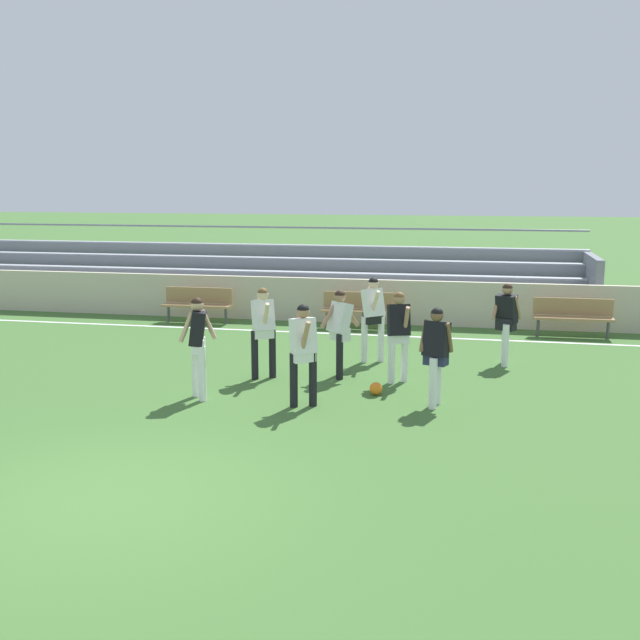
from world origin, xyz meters
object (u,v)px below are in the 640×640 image
Objects in this scene: player_white_trailing_run at (303,346)px; player_white_challenging at (340,326)px; player_white_pressing_high at (373,312)px; player_dark_wide_right at (436,348)px; bench_centre_sideline at (573,314)px; player_dark_wide_left at (506,317)px; player_white_deep_cover at (263,325)px; bleacher_stand at (244,274)px; player_dark_on_ball at (399,329)px; soccer_ball at (376,389)px; player_dark_overlapping at (198,339)px; bench_near_wall_gap at (359,307)px; bench_far_right at (198,302)px.

player_white_trailing_run reaches higher than player_white_challenging.
player_white_challenging is 0.95× the size of player_white_pressing_high.
player_dark_wide_right is 0.94× the size of player_white_pressing_high.
player_dark_wide_left is at bearing -117.18° from bench_centre_sideline.
bench_centre_sideline is 7.95m from player_white_deep_cover.
bleacher_stand is 12.02× the size of player_dark_wide_left.
player_white_deep_cover is at bearing 160.00° from player_dark_wide_right.
player_white_trailing_run is 1.03× the size of player_dark_wide_right.
player_dark_on_ball is at bearing -7.49° from player_white_challenging.
player_dark_on_ball is at bearing 53.80° from player_white_trailing_run.
player_white_pressing_high is at bearing 99.21° from soccer_ball.
player_white_trailing_run is 2.25m from player_dark_on_ball.
player_white_challenging is at bearing 172.51° from player_dark_on_ball.
player_dark_overlapping is at bearing -174.79° from player_dark_wide_right.
player_white_trailing_run is 1.02× the size of player_white_challenging.
player_dark_wide_left reaches higher than player_dark_wide_right.
player_dark_wide_left is (4.38, 2.00, -0.04)m from player_white_deep_cover.
player_dark_on_ball is at bearing -73.31° from bench_near_wall_gap.
player_dark_on_ball is at bearing 5.03° from player_white_deep_cover.
player_dark_overlapping is at bearing 177.22° from player_white_trailing_run.
player_white_challenging reaches higher than bench_far_right.
bleacher_stand is at bearing 119.98° from soccer_ball.
bench_near_wall_gap is at bearing 180.00° from bench_centre_sideline.
bleacher_stand is 9.51m from player_dark_on_ball.
bench_near_wall_gap is at bearing 0.00° from bench_far_right.
bench_centre_sideline is 1.11× the size of player_dark_wide_right.
soccer_ball is (1.05, 0.91, -0.88)m from player_white_trailing_run.
player_white_deep_cover is at bearing -70.32° from bleacher_stand.
soccer_ball is (0.82, -1.05, -0.86)m from player_white_challenging.
bleacher_stand reaches higher than player_dark_overlapping.
bleacher_stand is 12.10× the size of player_dark_wide_right.
bleacher_stand is 10.86× the size of bench_near_wall_gap.
soccer_ball is (-1.02, 0.47, -0.84)m from player_dark_wide_right.
player_white_trailing_run is 1.80m from player_dark_overlapping.
bench_far_right reaches higher than soccer_ball.
player_white_trailing_run is (4.01, -9.68, 0.07)m from bleacher_stand.
player_white_pressing_high reaches higher than player_white_challenging.
player_dark_wide_left is 3.58m from soccer_ball.
player_dark_wide_right reaches higher than bench_near_wall_gap.
soccer_ball is at bearing -47.35° from bench_far_right.
player_white_deep_cover is 1.02× the size of player_dark_on_ball.
bleacher_stand is 11.44× the size of player_dark_overlapping.
player_dark_overlapping is (-1.64, -6.70, 0.48)m from bench_near_wall_gap.
bench_centre_sideline is at bearing 40.76° from player_white_deep_cover.
bleacher_stand is 11.70× the size of player_white_trailing_run.
bleacher_stand is at bearing 112.49° from player_white_trailing_run.
bench_far_right is 1.05× the size of player_dark_overlapping.
player_white_trailing_run reaches higher than player_dark_wide_left.
bench_centre_sideline is 9.48m from player_dark_overlapping.
bench_near_wall_gap is (3.85, -2.90, -0.38)m from bleacher_stand.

